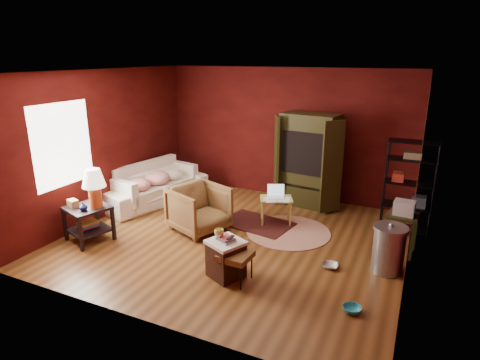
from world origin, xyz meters
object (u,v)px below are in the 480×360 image
(armchair, at_px, (199,207))
(hamper, at_px, (226,258))
(sofa, at_px, (155,183))
(wire_shelving, at_px, (410,184))
(side_table, at_px, (91,198))
(tv_armoire, at_px, (308,159))
(laptop_desk, at_px, (276,201))

(armchair, height_order, hamper, armchair)
(sofa, relative_size, wire_shelving, 1.37)
(side_table, relative_size, tv_armoire, 0.66)
(laptop_desk, xyz_separation_m, tv_armoire, (0.25, 1.21, 0.55))
(tv_armoire, bearing_deg, laptop_desk, -93.37)
(sofa, bearing_deg, armchair, -101.11)
(armchair, xyz_separation_m, side_table, (-1.42, -1.10, 0.31))
(laptop_desk, xyz_separation_m, wire_shelving, (2.23, 0.56, 0.47))
(sofa, distance_m, hamper, 3.42)
(armchair, bearing_deg, tv_armoire, -12.20)
(side_table, distance_m, tv_armoire, 4.26)
(armchair, height_order, side_table, side_table)
(hamper, bearing_deg, laptop_desk, 90.35)
(armchair, height_order, wire_shelving, wire_shelving)
(hamper, xyz_separation_m, tv_armoire, (0.23, 3.31, 0.71))
(armchair, distance_m, hamper, 1.68)
(armchair, distance_m, side_table, 1.82)
(armchair, bearing_deg, wire_shelving, -45.53)
(side_table, distance_m, wire_shelving, 5.42)
(sofa, distance_m, tv_armoire, 3.27)
(sofa, bearing_deg, side_table, -158.39)
(sofa, bearing_deg, hamper, -110.10)
(sofa, relative_size, side_table, 1.81)
(sofa, relative_size, hamper, 3.59)
(laptop_desk, relative_size, tv_armoire, 0.38)
(tv_armoire, height_order, wire_shelving, tv_armoire)
(side_table, distance_m, laptop_desk, 3.25)
(armchair, xyz_separation_m, hamper, (1.15, -1.22, -0.17))
(side_table, bearing_deg, wire_shelving, 28.00)
(side_table, height_order, hamper, side_table)
(hamper, bearing_deg, side_table, 177.54)
(side_table, xyz_separation_m, hamper, (2.57, -0.11, -0.47))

